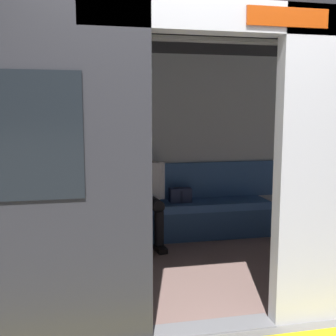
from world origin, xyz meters
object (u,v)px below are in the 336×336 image
(train_car, at_px, (172,112))
(book, at_px, (103,204))
(grab_pole_door, at_px, (147,166))
(handbag, at_px, (180,195))
(bench_seat, at_px, (160,213))
(person_seated, at_px, (143,187))

(train_car, distance_m, book, 1.58)
(grab_pole_door, bearing_deg, handbag, -112.24)
(bench_seat, relative_size, handbag, 10.36)
(handbag, distance_m, grab_pole_door, 1.79)
(bench_seat, distance_m, grab_pole_door, 1.72)
(bench_seat, distance_m, handbag, 0.33)
(bench_seat, xyz_separation_m, person_seated, (0.20, 0.05, 0.32))
(person_seated, xyz_separation_m, handbag, (-0.46, -0.12, -0.14))
(train_car, bearing_deg, book, -58.89)
(person_seated, distance_m, book, 0.52)
(train_car, height_order, bench_seat, train_car)
(handbag, relative_size, book, 1.18)
(handbag, bearing_deg, bench_seat, 14.07)
(person_seated, xyz_separation_m, grab_pole_door, (0.18, 1.45, 0.43))
(bench_seat, bearing_deg, grab_pole_door, 75.80)
(bench_seat, xyz_separation_m, book, (0.66, -0.08, 0.12))
(handbag, bearing_deg, train_car, 72.42)
(bench_seat, xyz_separation_m, grab_pole_door, (0.38, 1.50, 0.76))
(handbag, bearing_deg, book, -0.80)
(bench_seat, relative_size, book, 12.24)
(bench_seat, distance_m, person_seated, 0.39)
(handbag, distance_m, book, 0.92)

